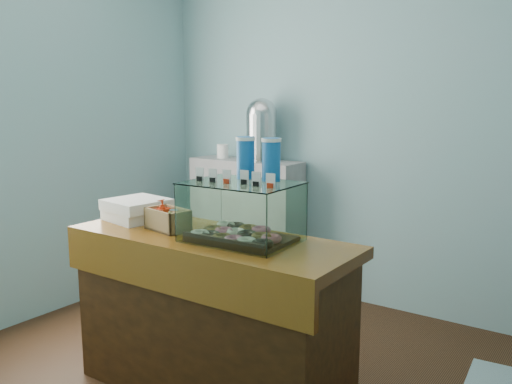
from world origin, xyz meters
The scene contains 8 objects.
ground centered at (0.00, 0.00, 0.00)m, with size 3.50×3.50×0.00m, color black.
room_shell centered at (0.03, 0.01, 1.71)m, with size 3.54×3.04×2.82m.
counter centered at (0.00, -0.25, 0.46)m, with size 1.60×0.60×0.90m.
back_shelf centered at (-0.90, 1.32, 0.55)m, with size 1.00×0.32×1.10m, color #98989B.
display_case centered at (0.20, -0.21, 1.06)m, with size 0.57×0.43×0.52m.
condiment_crate centered at (-0.28, -0.28, 0.96)m, with size 0.28×0.20×0.17m.
pastry_boxes centered at (-0.60, -0.20, 0.96)m, with size 0.37×0.38×0.13m.
coffee_urn centered at (-0.73, 1.31, 1.37)m, with size 0.28×0.28×0.52m.
Camera 1 is at (1.80, -2.39, 1.62)m, focal length 38.00 mm.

